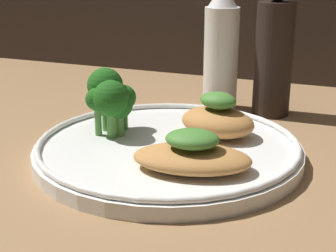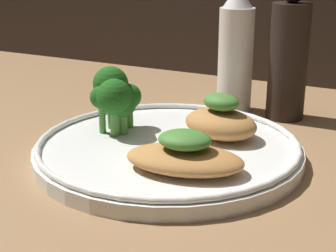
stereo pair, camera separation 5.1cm
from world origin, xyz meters
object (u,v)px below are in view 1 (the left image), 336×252
broccoli_bunch (110,97)px  plate (168,149)px  sauce_bottle (218,51)px  pepper_grinder (274,54)px

broccoli_bunch → plate: bearing=-7.4°
broccoli_bunch → sauce_bottle: size_ratio=0.43×
pepper_grinder → plate: bearing=-110.0°
plate → sauce_bottle: sauce_bottle is taller
plate → pepper_grinder: pepper_grinder is taller
sauce_bottle → pepper_grinder: (7.22, -0.00, 0.04)cm
broccoli_bunch → pepper_grinder: size_ratio=0.40×
plate → broccoli_bunch: 8.25cm
plate → sauce_bottle: bearing=91.3°
pepper_grinder → broccoli_bunch: bearing=-127.6°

